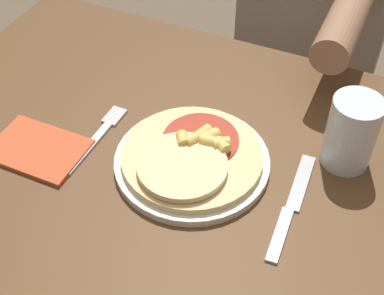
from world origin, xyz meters
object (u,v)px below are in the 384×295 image
object	(u,v)px
plate	(192,162)
person_diner	(315,22)
dining_table	(169,228)
knife	(291,207)
fork	(99,134)
pizza	(192,156)
drinking_glass	(351,132)

from	to	relation	value
plate	person_diner	world-z (taller)	person_diner
dining_table	knife	distance (m)	0.24
fork	knife	distance (m)	0.35
pizza	fork	bearing A→B (deg)	179.69
knife	pizza	bearing A→B (deg)	174.52
fork	person_diner	world-z (taller)	person_diner
person_diner	pizza	bearing A→B (deg)	-94.50
drinking_glass	plate	bearing A→B (deg)	-153.27
plate	fork	size ratio (longest dim) A/B	1.45
dining_table	pizza	xyz separation A→B (m)	(0.02, 0.05, 0.15)
dining_table	plate	bearing A→B (deg)	67.28
dining_table	fork	bearing A→B (deg)	162.22
pizza	knife	bearing A→B (deg)	-5.48
knife	plate	bearing A→B (deg)	173.27
plate	pizza	size ratio (longest dim) A/B	1.10
drinking_glass	dining_table	bearing A→B (deg)	-146.17
fork	dining_table	bearing A→B (deg)	-17.78
fork	knife	bearing A→B (deg)	-2.88
plate	pizza	world-z (taller)	pizza
dining_table	fork	xyz separation A→B (m)	(-0.15, 0.05, 0.13)
fork	knife	world-z (taller)	same
plate	drinking_glass	distance (m)	0.26
pizza	dining_table	bearing A→B (deg)	-115.46
dining_table	fork	world-z (taller)	fork
dining_table	knife	size ratio (longest dim) A/B	4.66
dining_table	person_diner	bearing A→B (deg)	83.92
knife	person_diner	size ratio (longest dim) A/B	0.19
drinking_glass	person_diner	xyz separation A→B (m)	(-0.17, 0.52, -0.14)
pizza	person_diner	size ratio (longest dim) A/B	0.20
fork	person_diner	size ratio (longest dim) A/B	0.15
knife	drinking_glass	distance (m)	0.15
knife	person_diner	bearing A→B (deg)	100.69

